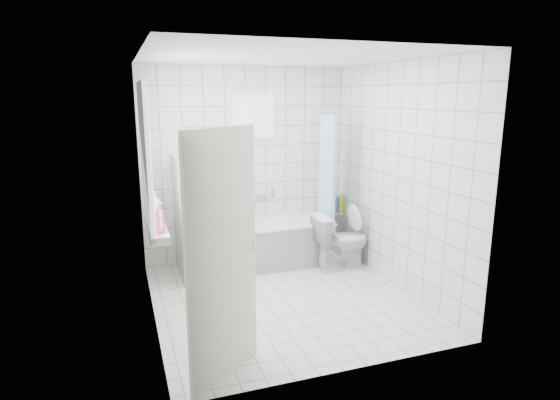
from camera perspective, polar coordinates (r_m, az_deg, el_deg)
name	(u,v)px	position (r m, az deg, el deg)	size (l,w,h in m)	color
ground	(283,298)	(5.35, 0.42, -11.88)	(3.00, 3.00, 0.00)	white
ceiling	(284,57)	(4.89, 0.48, 17.07)	(3.00, 3.00, 0.00)	white
wall_back	(246,165)	(6.37, -4.11, 4.28)	(2.80, 0.02, 2.60)	white
wall_front	(350,219)	(3.62, 8.49, -2.28)	(2.80, 0.02, 2.60)	white
wall_left	(147,193)	(4.68, -15.89, 0.79)	(0.02, 3.00, 2.60)	white
wall_right	(397,177)	(5.58, 14.13, 2.74)	(0.02, 3.00, 2.60)	white
window_left	(148,158)	(4.93, -15.81, 4.91)	(0.01, 0.90, 1.40)	white
window_back	(254,116)	(6.29, -3.21, 10.14)	(0.50, 0.01, 0.50)	white
window_sill	(157,228)	(5.08, -14.80, -3.34)	(0.18, 1.02, 0.08)	white
door	(223,258)	(3.64, -6.97, -7.09)	(0.04, 0.80, 2.00)	silver
bathtub	(260,244)	(6.27, -2.41, -5.32)	(1.87, 0.77, 0.58)	white
partition_wall	(184,217)	(5.89, -11.66, -2.10)	(0.15, 0.85, 1.50)	white
tiled_ledge	(334,231)	(6.93, 6.65, -3.78)	(0.40, 0.24, 0.55)	white
toilet	(341,241)	(6.16, 7.46, -4.97)	(0.41, 0.72, 0.74)	white
curtain_rod	(324,113)	(6.25, 5.35, 10.55)	(0.02, 0.02, 0.80)	silver
shower_curtain	(326,182)	(6.23, 5.67, 2.20)	(0.14, 0.48, 1.78)	#55AFFA
tub_faucet	(260,197)	(6.46, -2.47, 0.36)	(0.18, 0.06, 0.06)	silver
sill_bottles	(157,213)	(5.01, -14.77, -1.55)	(0.17, 0.72, 0.32)	#38A9FF
ledge_bottles	(338,205)	(6.79, 7.06, -0.62)	(0.20, 0.17, 0.28)	blue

